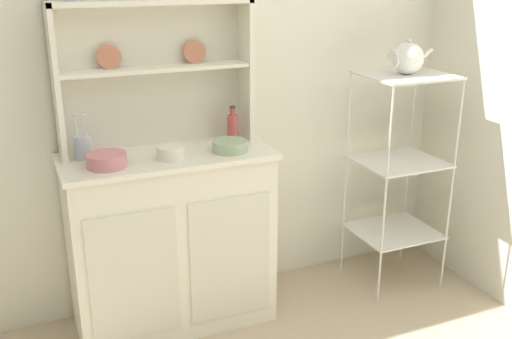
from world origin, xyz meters
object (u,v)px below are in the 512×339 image
(hutch_cabinet, at_px, (171,239))
(utensil_jar, at_px, (83,147))
(bowl_mixing_large, at_px, (107,160))
(jam_bottle, at_px, (233,127))
(hutch_shelf_unit, at_px, (153,63))
(bakers_rack, at_px, (400,156))
(porcelain_teapot, at_px, (408,58))

(hutch_cabinet, distance_m, utensil_jar, 0.62)
(bowl_mixing_large, distance_m, jam_bottle, 0.68)
(hutch_shelf_unit, relative_size, bakers_rack, 0.77)
(hutch_shelf_unit, xyz_separation_m, utensil_jar, (-0.37, -0.09, -0.35))
(hutch_shelf_unit, bearing_deg, bakers_rack, -11.38)
(hutch_cabinet, xyz_separation_m, jam_bottle, (0.37, 0.09, 0.51))
(porcelain_teapot, bearing_deg, bakers_rack, -0.00)
(hutch_shelf_unit, height_order, jam_bottle, hutch_shelf_unit)
(hutch_shelf_unit, xyz_separation_m, jam_bottle, (0.37, -0.08, -0.33))
(utensil_jar, height_order, porcelain_teapot, porcelain_teapot)
(bowl_mixing_large, bearing_deg, bakers_rack, -0.69)
(bakers_rack, height_order, jam_bottle, bakers_rack)
(bowl_mixing_large, xyz_separation_m, utensil_jar, (-0.08, 0.15, 0.03))
(jam_bottle, distance_m, utensil_jar, 0.73)
(hutch_cabinet, distance_m, bowl_mixing_large, 0.56)
(hutch_cabinet, bearing_deg, porcelain_teapot, -4.15)
(hutch_cabinet, relative_size, hutch_shelf_unit, 1.07)
(hutch_cabinet, bearing_deg, bowl_mixing_large, -165.79)
(hutch_cabinet, xyz_separation_m, utensil_jar, (-0.37, 0.08, 0.50))
(hutch_shelf_unit, height_order, bakers_rack, hutch_shelf_unit)
(hutch_cabinet, relative_size, porcelain_teapot, 3.90)
(hutch_shelf_unit, xyz_separation_m, porcelain_teapot, (1.27, -0.26, -0.02))
(hutch_cabinet, height_order, jam_bottle, jam_bottle)
(bakers_rack, bearing_deg, utensil_jar, 174.08)
(utensil_jar, relative_size, porcelain_teapot, 0.86)
(bowl_mixing_large, height_order, porcelain_teapot, porcelain_teapot)
(jam_bottle, height_order, utensil_jar, utensil_jar)
(bowl_mixing_large, xyz_separation_m, jam_bottle, (0.66, 0.16, 0.04))
(hutch_shelf_unit, bearing_deg, utensil_jar, -166.83)
(hutch_shelf_unit, relative_size, jam_bottle, 5.19)
(jam_bottle, bearing_deg, hutch_cabinet, -166.75)
(jam_bottle, relative_size, utensil_jar, 0.81)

